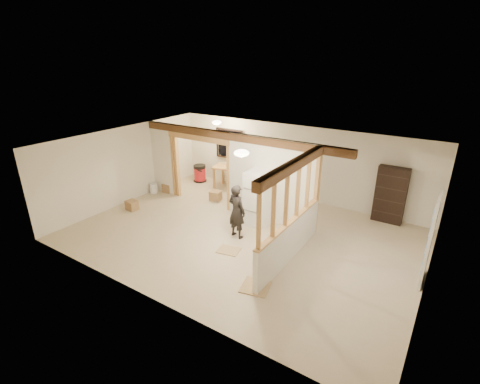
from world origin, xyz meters
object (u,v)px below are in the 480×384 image
Objects in this scene: shop_vac at (200,173)px; bookshelf at (390,195)px; work_table at (232,178)px; refrigerator at (258,199)px; woman at (237,211)px.

bookshelf is at bearing 2.55° from shop_vac.
work_table is at bearing -176.69° from bookshelf.
refrigerator reaches higher than shop_vac.
bookshelf reaches higher than refrigerator.
bookshelf is (6.84, 0.31, 0.51)m from shop_vac.
bookshelf reaches higher than woman.
bookshelf is (3.12, 2.22, 0.05)m from refrigerator.
refrigerator is 0.97m from woman.
refrigerator is 1.06× the size of woman.
work_table is 0.80× the size of bookshelf.
shop_vac is (-3.72, 1.91, -0.46)m from refrigerator.
work_table is 2.03× the size of shop_vac.
work_table is at bearing -43.63° from woman.
woman is 0.89× the size of bookshelf.
shop_vac is at bearing -177.45° from bookshelf.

